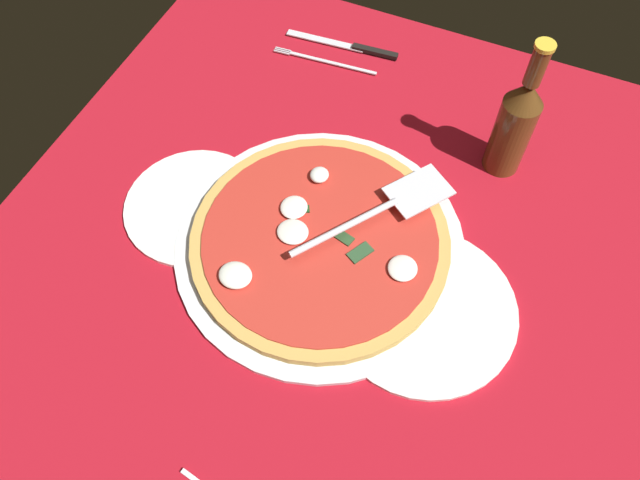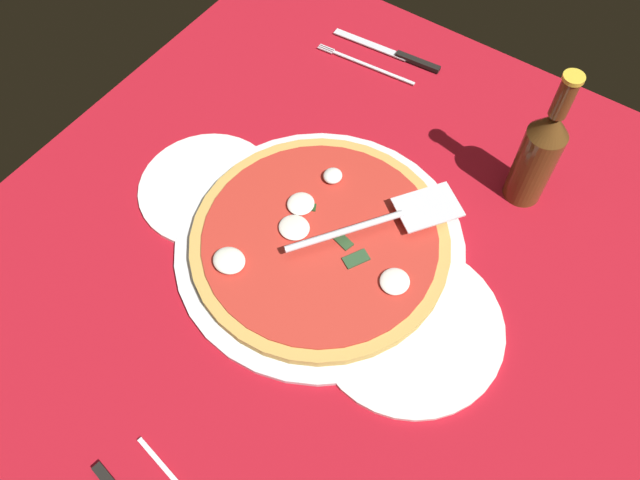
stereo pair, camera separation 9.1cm
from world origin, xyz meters
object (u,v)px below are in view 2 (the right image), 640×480
(dinner_plate_left, at_px, (208,188))
(beer_bottle, at_px, (539,154))
(pizza_server, at_px, (385,220))
(dinner_plate_right, at_px, (409,326))
(pizza, at_px, (319,240))
(place_setting_far, at_px, (381,60))

(dinner_plate_left, xyz_separation_m, beer_bottle, (0.40, 0.27, 0.09))
(pizza_server, bearing_deg, dinner_plate_right, -99.19)
(dinner_plate_left, xyz_separation_m, pizza, (0.20, 0.01, 0.02))
(dinner_plate_left, height_order, pizza_server, pizza_server)
(pizza, relative_size, beer_bottle, 1.54)
(dinner_plate_left, distance_m, pizza, 0.20)
(dinner_plate_right, height_order, beer_bottle, beer_bottle)
(dinner_plate_left, height_order, pizza, pizza)
(place_setting_far, bearing_deg, dinner_plate_right, 121.26)
(pizza, xyz_separation_m, place_setting_far, (-0.13, 0.38, -0.02))
(dinner_plate_left, bearing_deg, pizza_server, 16.81)
(dinner_plate_right, distance_m, beer_bottle, 0.31)
(beer_bottle, bearing_deg, dinner_plate_right, -95.68)
(pizza_server, height_order, beer_bottle, beer_bottle)
(dinner_plate_left, bearing_deg, place_setting_far, 79.87)
(dinner_plate_right, xyz_separation_m, beer_bottle, (0.03, 0.29, 0.09))
(pizza_server, bearing_deg, dinner_plate_left, 142.08)
(pizza, distance_m, place_setting_far, 0.40)
(pizza_server, xyz_separation_m, place_setting_far, (-0.20, 0.31, -0.04))
(pizza, bearing_deg, dinner_plate_left, -176.45)
(dinner_plate_left, height_order, beer_bottle, beer_bottle)
(dinner_plate_right, bearing_deg, place_setting_far, 125.92)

